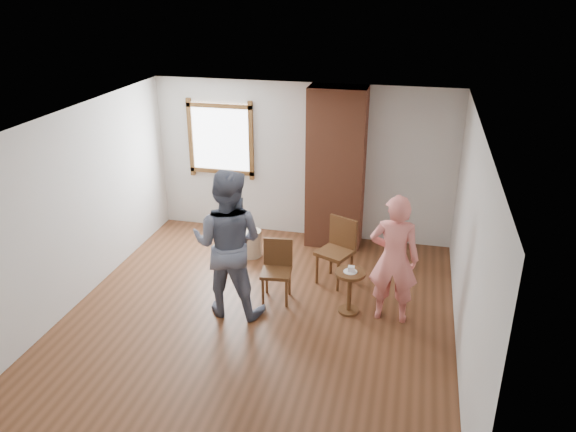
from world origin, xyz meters
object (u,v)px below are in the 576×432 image
Objects in this scene: dining_chair_right at (338,247)px; side_table at (350,285)px; man at (228,243)px; person_pink at (394,259)px; stoneware_crock at (251,243)px; dining_chair_left at (277,267)px.

side_table is at bearing -46.22° from dining_chair_right.
person_pink is (2.08, 0.30, -0.13)m from man.
person_pink reaches higher than stoneware_crock.
side_table reaches higher than stoneware_crock.
dining_chair_left reaches higher than stoneware_crock.
man is (-1.54, -0.32, 0.59)m from side_table.
dining_chair_left is at bearing -5.06° from person_pink.
man is at bearing -113.45° from dining_chair_right.
dining_chair_right is (0.74, 0.67, 0.06)m from dining_chair_left.
side_table is 1.68m from man.
stoneware_crock is 0.51× the size of dining_chair_left.
stoneware_crock is at bearing -28.71° from person_pink.
dining_chair_left is 0.49× the size of person_pink.
man reaches higher than dining_chair_left.
person_pink is at bearing -11.85° from dining_chair_left.
stoneware_crock is at bearing -172.93° from dining_chair_right.
man is (0.20, -1.59, 0.77)m from stoneware_crock.
dining_chair_left is 1.42× the size of side_table.
stoneware_crock is 1.56m from dining_chair_right.
dining_chair_left is (0.72, -1.13, 0.26)m from stoneware_crock.
dining_chair_right is at bearing 36.30° from dining_chair_left.
person_pink is (0.82, -0.83, 0.32)m from dining_chair_right.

